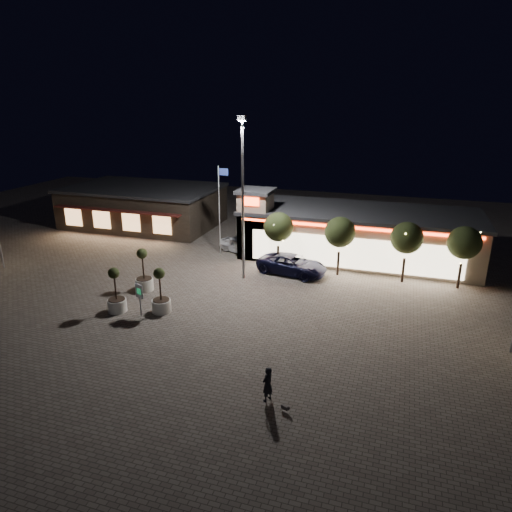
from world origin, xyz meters
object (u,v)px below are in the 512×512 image
(white_sedan, at_px, (239,245))
(pedestrian, at_px, (267,384))
(valet_sign, at_px, (139,294))
(planter_mid, at_px, (116,298))
(planter_left, at_px, (144,277))
(pickup_truck, at_px, (292,265))

(white_sedan, relative_size, pedestrian, 2.32)
(valet_sign, bearing_deg, planter_mid, 177.65)
(white_sedan, distance_m, planter_left, 11.06)
(valet_sign, bearing_deg, white_sedan, 83.09)
(pickup_truck, relative_size, white_sedan, 1.38)
(white_sedan, bearing_deg, valet_sign, -162.01)
(pickup_truck, distance_m, planter_left, 11.68)
(planter_mid, height_order, valet_sign, planter_mid)
(planter_left, bearing_deg, white_sedan, 70.42)
(pedestrian, height_order, planter_mid, planter_mid)
(pickup_truck, relative_size, planter_mid, 1.82)
(pickup_truck, xyz_separation_m, planter_mid, (-9.48, -10.33, 0.18))
(pedestrian, xyz_separation_m, valet_sign, (-10.42, 5.99, 0.66))
(white_sedan, bearing_deg, pickup_truck, -97.80)
(white_sedan, xyz_separation_m, planter_left, (-3.71, -10.42, 0.31))
(pedestrian, relative_size, planter_mid, 0.57)
(valet_sign, bearing_deg, pickup_truck, 53.70)
(white_sedan, distance_m, planter_mid, 14.57)
(white_sedan, xyz_separation_m, planter_mid, (-3.56, -14.13, 0.26))
(pedestrian, bearing_deg, white_sedan, -133.31)
(pedestrian, bearing_deg, planter_left, -104.87)
(planter_left, bearing_deg, pickup_truck, 34.50)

